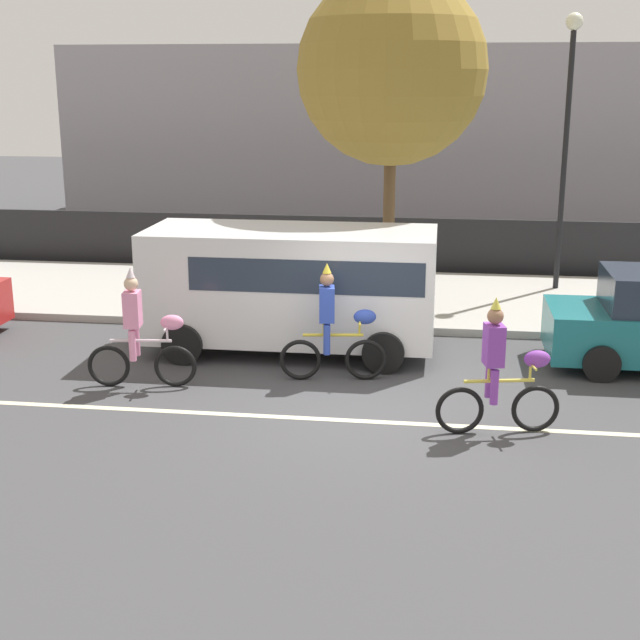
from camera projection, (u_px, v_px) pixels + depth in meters
name	position (u px, v px, depth m)	size (l,w,h in m)	color
ground_plane	(358.00, 408.00, 13.12)	(80.00, 80.00, 0.00)	#424244
road_centre_line	(355.00, 421.00, 12.64)	(36.00, 0.14, 0.01)	beige
sidewalk_curb	(387.00, 298.00, 19.31)	(60.00, 5.00, 0.15)	#ADAAA3
fence_line	(395.00, 246.00, 21.92)	(40.00, 0.08, 1.40)	black
building_backdrop	(519.00, 137.00, 29.11)	(28.00, 8.00, 5.64)	#99939E
parade_cyclist_pink	(141.00, 335.00, 13.84)	(1.72, 0.51, 1.92)	black
parade_cyclist_cobalt	(334.00, 329.00, 14.15)	(1.71, 0.51, 1.92)	black
parade_cyclist_purple	(501.00, 374.00, 12.02)	(1.70, 0.54, 1.92)	black
parked_van_white	(295.00, 281.00, 15.54)	(5.00, 2.22, 2.18)	white
street_lamp_post	(568.00, 112.00, 18.94)	(0.36, 0.36, 5.86)	black
street_tree_near_lamp	(392.00, 70.00, 17.38)	(3.74, 3.74, 6.58)	brown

